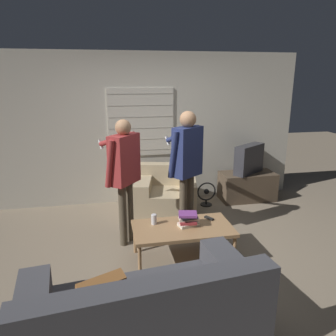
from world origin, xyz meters
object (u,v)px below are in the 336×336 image
Objects in this scene: armchair_beige at (166,194)px; person_left_standing at (124,167)px; tv at (249,159)px; spare_remote at (209,218)px; book_stack at (188,219)px; coffee_table at (183,230)px; couch_blue at (144,321)px; person_right_standing at (187,159)px; soda_can at (154,219)px; floor_fan at (206,194)px.

person_left_standing is (-0.72, -0.91, 0.75)m from armchair_beige.
tv is 2.04m from spare_remote.
tv reaches higher than book_stack.
tv is at bearing -23.27° from person_left_standing.
tv reaches higher than coffee_table.
spare_remote is (1.01, 1.47, 0.12)m from couch_blue.
armchair_beige is at bearing 69.14° from couch_blue.
person_right_standing reaches higher than tv.
couch_blue reaches higher than coffee_table.
armchair_beige is at bearing 86.96° from coffee_table.
soda_can reaches higher than spare_remote.
soda_can is (-1.94, -1.60, -0.25)m from tv.
coffee_table is 1.82m from floor_fan.
book_stack is (-0.01, -1.47, 0.22)m from armchair_beige.
soda_can is (-0.40, -1.35, 0.20)m from armchair_beige.
person_left_standing is at bearing 125.56° from spare_remote.
tv reaches higher than armchair_beige.
couch_blue is 1.16× the size of person_left_standing.
armchair_beige is 0.94× the size of coffee_table.
spare_remote is at bearing 115.04° from armchair_beige.
soda_can is at bearing -172.79° from person_right_standing.
coffee_table is 0.14m from book_stack.
book_stack is (0.71, -0.55, -0.53)m from person_left_standing.
person_right_standing is at bearing 3.98° from tv.
spare_remote is at bearing 17.90° from tv.
couch_blue is at bearing -101.90° from soda_can.
floor_fan is (0.73, 0.12, -0.10)m from armchair_beige.
couch_blue reaches higher than spare_remote.
couch_blue is 4.63× the size of floor_fan.
armchair_beige is at bearing 70.89° from spare_remote.
coffee_table is at bearing 170.41° from spare_remote.
armchair_beige is 0.75m from floor_fan.
person_left_standing is at bearing -6.83° from tv.
person_right_standing is at bearing 60.34° from couch_blue.
coffee_table is 0.68× the size of person_right_standing.
book_stack is 0.64× the size of floor_fan.
person_left_standing is 0.83m from person_right_standing.
spare_remote is (1.01, -0.43, -0.60)m from person_left_standing.
soda_can is (-0.52, -0.49, -0.60)m from person_right_standing.
tv is at bearing 9.02° from floor_fan.
book_stack is at bearing 55.77° from couch_blue.
couch_blue reaches higher than soda_can.
coffee_table is 0.37m from soda_can.
book_stack is 2.01× the size of spare_remote.
book_stack is at bearing 102.30° from armchair_beige.
person_right_standing is at bearing -122.00° from floor_fan.
floor_fan is (0.81, 1.62, -0.20)m from coffee_table.
person_left_standing is 12.54× the size of spare_remote.
book_stack is at bearing -115.00° from floor_fan.
couch_blue is 3.28m from floor_fan.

